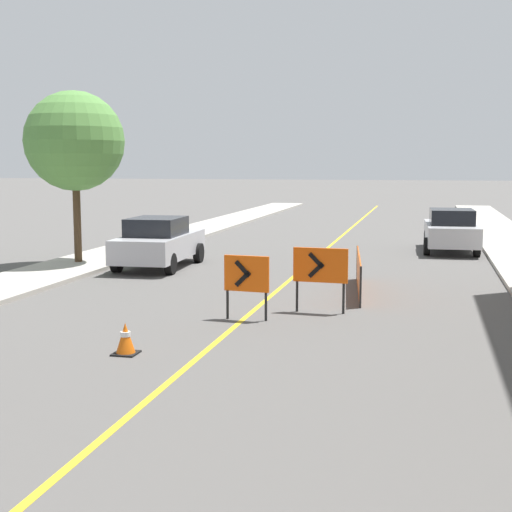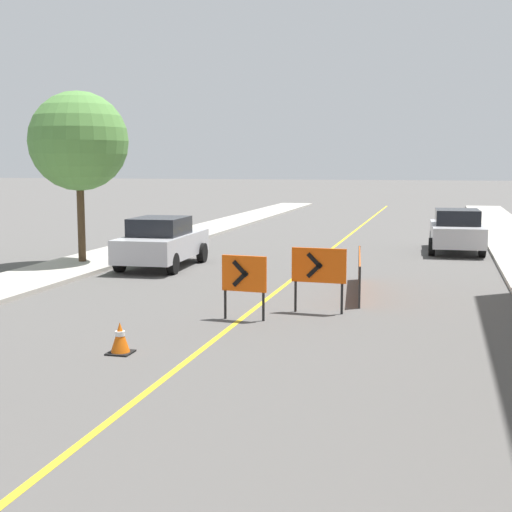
% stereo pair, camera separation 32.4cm
% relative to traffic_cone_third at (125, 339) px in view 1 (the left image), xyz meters
% --- Properties ---
extents(lane_stripe, '(0.12, 63.85, 0.01)m').
position_rel_traffic_cone_third_xyz_m(lane_stripe, '(1.28, 12.57, -0.27)').
color(lane_stripe, gold).
rests_on(lane_stripe, ground_plane).
extents(sidewalk_left, '(2.46, 63.85, 0.12)m').
position_rel_traffic_cone_third_xyz_m(sidewalk_left, '(-5.75, 12.57, -0.21)').
color(sidewalk_left, '#ADA89E').
rests_on(sidewalk_left, ground_plane).
extents(traffic_cone_third, '(0.41, 0.41, 0.55)m').
position_rel_traffic_cone_third_xyz_m(traffic_cone_third, '(0.00, 0.00, 0.00)').
color(traffic_cone_third, black).
rests_on(traffic_cone_third, ground_plane).
extents(arrow_barricade_primary, '(0.98, 0.15, 1.36)m').
position_rel_traffic_cone_third_xyz_m(arrow_barricade_primary, '(1.36, 3.11, 0.66)').
color(arrow_barricade_primary, '#EF560C').
rests_on(arrow_barricade_primary, ground_plane).
extents(arrow_barricade_secondary, '(1.21, 0.12, 1.43)m').
position_rel_traffic_cone_third_xyz_m(arrow_barricade_secondary, '(2.75, 4.19, 0.73)').
color(arrow_barricade_secondary, '#EF560C').
rests_on(arrow_barricade_secondary, ground_plane).
extents(safety_mesh_fence, '(0.51, 4.13, 0.96)m').
position_rel_traffic_cone_third_xyz_m(safety_mesh_fence, '(3.34, 6.92, 0.21)').
color(safety_mesh_fence, '#EF560C').
rests_on(safety_mesh_fence, ground_plane).
extents(parked_car_curb_near, '(1.98, 4.37, 1.59)m').
position_rel_traffic_cone_third_xyz_m(parked_car_curb_near, '(-3.18, 9.81, 0.53)').
color(parked_car_curb_near, '#B7B7BC').
rests_on(parked_car_curb_near, ground_plane).
extents(parked_car_curb_mid, '(1.97, 4.37, 1.59)m').
position_rel_traffic_cone_third_xyz_m(parked_car_curb_mid, '(5.87, 16.13, 0.53)').
color(parked_car_curb_mid, '#B7B7BC').
rests_on(parked_car_curb_mid, ground_plane).
extents(street_tree_left_near, '(3.14, 3.14, 5.40)m').
position_rel_traffic_cone_third_xyz_m(street_tree_left_near, '(-5.87, 9.63, 3.67)').
color(street_tree_left_near, '#4C3823').
rests_on(street_tree_left_near, sidewalk_left).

